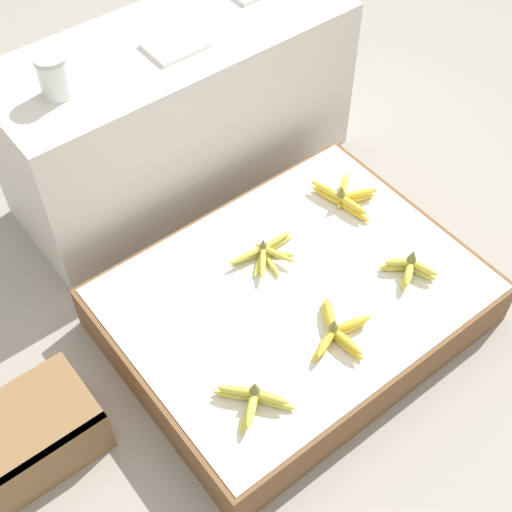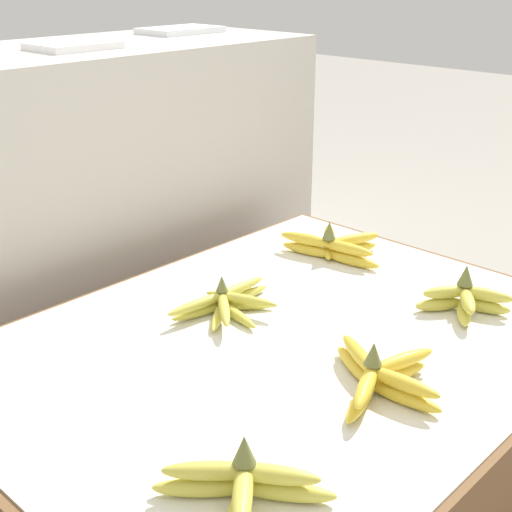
{
  "view_description": "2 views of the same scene",
  "coord_description": "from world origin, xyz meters",
  "px_view_note": "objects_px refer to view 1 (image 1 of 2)",
  "views": [
    {
      "loc": [
        -1.01,
        -1.07,
        2.18
      ],
      "look_at": [
        -0.11,
        0.07,
        0.39
      ],
      "focal_mm": 50.0,
      "sensor_mm": 36.0,
      "label": 1
    },
    {
      "loc": [
        -0.94,
        -0.81,
        0.9
      ],
      "look_at": [
        0.03,
        0.1,
        0.35
      ],
      "focal_mm": 50.0,
      "sensor_mm": 36.0,
      "label": 2
    }
  ],
  "objects_px": {
    "banana_bunch_front_left": "(253,399)",
    "foam_tray_white": "(175,45)",
    "banana_bunch_middle_midright": "(345,197)",
    "banana_bunch_front_midright": "(409,269)",
    "wooden_crate": "(34,434)",
    "banana_bunch_middle_midleft": "(265,253)",
    "banana_bunch_front_midleft": "(337,332)",
    "glass_jar": "(54,75)"
  },
  "relations": [
    {
      "from": "foam_tray_white",
      "to": "glass_jar",
      "type": "bearing_deg",
      "value": 178.08
    },
    {
      "from": "wooden_crate",
      "to": "glass_jar",
      "type": "distance_m",
      "value": 1.14
    },
    {
      "from": "banana_bunch_front_left",
      "to": "foam_tray_white",
      "type": "xyz_separation_m",
      "value": [
        0.49,
        1.08,
        0.47
      ]
    },
    {
      "from": "banana_bunch_front_left",
      "to": "banana_bunch_middle_midleft",
      "type": "distance_m",
      "value": 0.58
    },
    {
      "from": "banana_bunch_front_midleft",
      "to": "glass_jar",
      "type": "xyz_separation_m",
      "value": [
        -0.33,
        1.07,
        0.53
      ]
    },
    {
      "from": "banana_bunch_middle_midleft",
      "to": "glass_jar",
      "type": "height_order",
      "value": "glass_jar"
    },
    {
      "from": "banana_bunch_front_midleft",
      "to": "banana_bunch_middle_midright",
      "type": "height_order",
      "value": "banana_bunch_middle_midright"
    },
    {
      "from": "banana_bunch_front_midleft",
      "to": "foam_tray_white",
      "type": "height_order",
      "value": "foam_tray_white"
    },
    {
      "from": "wooden_crate",
      "to": "glass_jar",
      "type": "bearing_deg",
      "value": 49.5
    },
    {
      "from": "banana_bunch_front_left",
      "to": "banana_bunch_middle_midleft",
      "type": "xyz_separation_m",
      "value": [
        0.39,
        0.43,
        -0.01
      ]
    },
    {
      "from": "wooden_crate",
      "to": "foam_tray_white",
      "type": "distance_m",
      "value": 1.4
    },
    {
      "from": "banana_bunch_front_left",
      "to": "banana_bunch_front_midleft",
      "type": "xyz_separation_m",
      "value": [
        0.37,
        0.02,
        -0.0
      ]
    },
    {
      "from": "banana_bunch_front_midright",
      "to": "glass_jar",
      "type": "bearing_deg",
      "value": 124.33
    },
    {
      "from": "wooden_crate",
      "to": "glass_jar",
      "type": "height_order",
      "value": "glass_jar"
    },
    {
      "from": "banana_bunch_front_left",
      "to": "banana_bunch_front_midright",
      "type": "bearing_deg",
      "value": 4.85
    },
    {
      "from": "banana_bunch_middle_midleft",
      "to": "foam_tray_white",
      "type": "height_order",
      "value": "foam_tray_white"
    },
    {
      "from": "banana_bunch_middle_midright",
      "to": "wooden_crate",
      "type": "bearing_deg",
      "value": -176.85
    },
    {
      "from": "banana_bunch_front_midleft",
      "to": "banana_bunch_front_left",
      "type": "bearing_deg",
      "value": -176.27
    },
    {
      "from": "banana_bunch_front_midleft",
      "to": "banana_bunch_front_midright",
      "type": "relative_size",
      "value": 1.47
    },
    {
      "from": "wooden_crate",
      "to": "banana_bunch_middle_midleft",
      "type": "height_order",
      "value": "banana_bunch_middle_midleft"
    },
    {
      "from": "banana_bunch_front_left",
      "to": "foam_tray_white",
      "type": "height_order",
      "value": "foam_tray_white"
    },
    {
      "from": "banana_bunch_front_midright",
      "to": "foam_tray_white",
      "type": "distance_m",
      "value": 1.14
    },
    {
      "from": "banana_bunch_front_midright",
      "to": "banana_bunch_middle_midright",
      "type": "xyz_separation_m",
      "value": [
        0.06,
        0.4,
        -0.0
      ]
    },
    {
      "from": "banana_bunch_front_midright",
      "to": "banana_bunch_middle_midright",
      "type": "height_order",
      "value": "banana_bunch_front_midright"
    },
    {
      "from": "banana_bunch_front_midright",
      "to": "glass_jar",
      "type": "height_order",
      "value": "glass_jar"
    },
    {
      "from": "wooden_crate",
      "to": "banana_bunch_front_midleft",
      "type": "relative_size",
      "value": 1.52
    },
    {
      "from": "banana_bunch_middle_midright",
      "to": "foam_tray_white",
      "type": "xyz_separation_m",
      "value": [
        -0.31,
        0.62,
        0.47
      ]
    },
    {
      "from": "banana_bunch_front_left",
      "to": "banana_bunch_front_midright",
      "type": "relative_size",
      "value": 1.23
    },
    {
      "from": "banana_bunch_front_left",
      "to": "banana_bunch_front_midleft",
      "type": "bearing_deg",
      "value": 3.73
    },
    {
      "from": "banana_bunch_front_midright",
      "to": "banana_bunch_middle_midright",
      "type": "bearing_deg",
      "value": 81.4
    },
    {
      "from": "banana_bunch_middle_midright",
      "to": "foam_tray_white",
      "type": "height_order",
      "value": "foam_tray_white"
    },
    {
      "from": "banana_bunch_front_midright",
      "to": "banana_bunch_middle_midleft",
      "type": "height_order",
      "value": "banana_bunch_front_midright"
    },
    {
      "from": "banana_bunch_middle_midleft",
      "to": "banana_bunch_middle_midright",
      "type": "distance_m",
      "value": 0.41
    },
    {
      "from": "wooden_crate",
      "to": "glass_jar",
      "type": "relative_size",
      "value": 2.66
    },
    {
      "from": "banana_bunch_front_midleft",
      "to": "glass_jar",
      "type": "relative_size",
      "value": 1.75
    },
    {
      "from": "banana_bunch_front_left",
      "to": "banana_bunch_front_midleft",
      "type": "height_order",
      "value": "banana_bunch_front_left"
    },
    {
      "from": "glass_jar",
      "to": "wooden_crate",
      "type": "bearing_deg",
      "value": -130.5
    },
    {
      "from": "banana_bunch_front_midleft",
      "to": "banana_bunch_middle_midleft",
      "type": "xyz_separation_m",
      "value": [
        0.02,
        0.41,
        -0.01
      ]
    },
    {
      "from": "banana_bunch_front_midleft",
      "to": "banana_bunch_front_midright",
      "type": "xyz_separation_m",
      "value": [
        0.37,
        0.04,
        0.0
      ]
    },
    {
      "from": "banana_bunch_front_midright",
      "to": "foam_tray_white",
      "type": "bearing_deg",
      "value": 103.9
    },
    {
      "from": "banana_bunch_front_left",
      "to": "banana_bunch_front_midright",
      "type": "distance_m",
      "value": 0.74
    },
    {
      "from": "wooden_crate",
      "to": "banana_bunch_front_left",
      "type": "height_order",
      "value": "banana_bunch_front_left"
    }
  ]
}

